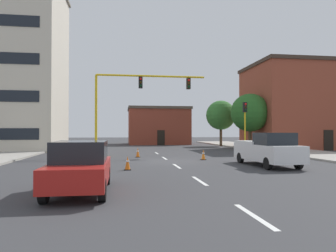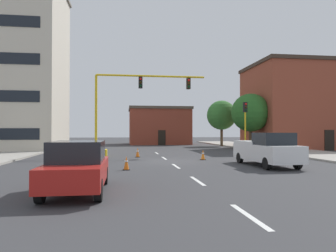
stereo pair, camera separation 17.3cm
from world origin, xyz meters
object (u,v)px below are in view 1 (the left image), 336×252
at_px(pickup_truck_white, 267,150).
at_px(traffic_cone_roadside_b, 138,152).
at_px(traffic_light_pole_right, 245,116).
at_px(traffic_cone_roadside_a, 203,155).
at_px(tree_right_mid, 250,113).
at_px(traffic_cone_roadside_c, 128,163).
at_px(tree_right_far, 221,115).
at_px(traffic_signal_gantry, 113,128).
at_px(sedan_red_near_left, 80,166).

relative_size(pickup_truck_white, traffic_cone_roadside_b, 7.08).
relative_size(traffic_light_pole_right, traffic_cone_roadside_a, 6.42).
bearing_deg(traffic_cone_roadside_b, tree_right_mid, 32.65).
xyz_separation_m(traffic_cone_roadside_b, traffic_cone_roadside_c, (-0.95, -8.12, -0.01)).
xyz_separation_m(traffic_cone_roadside_a, traffic_cone_roadside_b, (-4.58, 2.93, 0.01)).
xyz_separation_m(traffic_light_pole_right, traffic_cone_roadside_a, (-5.64, -6.09, -3.16)).
xyz_separation_m(tree_right_far, pickup_truck_white, (-4.82, -23.88, -3.26)).
relative_size(traffic_signal_gantry, traffic_light_pole_right, 2.10).
height_order(sedan_red_near_left, traffic_cone_roadside_b, sedan_red_near_left).
bearing_deg(traffic_cone_roadside_c, tree_right_far, 61.99).
xyz_separation_m(tree_right_mid, sedan_red_near_left, (-15.49, -22.23, -3.23)).
height_order(traffic_cone_roadside_a, traffic_cone_roadside_c, traffic_cone_roadside_c).
xyz_separation_m(traffic_light_pole_right, traffic_cone_roadside_c, (-11.16, -11.27, -3.16)).
bearing_deg(tree_right_far, pickup_truck_white, -101.41).
relative_size(pickup_truck_white, traffic_cone_roadside_c, 7.24).
bearing_deg(traffic_cone_roadside_b, traffic_cone_roadside_c, -96.65).
bearing_deg(traffic_cone_roadside_a, tree_right_mid, 53.46).
height_order(tree_right_mid, tree_right_far, tree_right_far).
bearing_deg(tree_right_far, tree_right_mid, -85.26).
bearing_deg(traffic_cone_roadside_b, traffic_signal_gantry, 143.81).
distance_m(sedan_red_near_left, traffic_cone_roadside_a, 13.22).
relative_size(traffic_light_pole_right, sedan_red_near_left, 1.07).
xyz_separation_m(tree_right_far, traffic_cone_roadside_a, (-7.59, -19.47, -3.87)).
height_order(traffic_light_pole_right, tree_right_mid, tree_right_mid).
bearing_deg(tree_right_far, traffic_cone_roadside_b, -126.34).
height_order(traffic_signal_gantry, tree_right_far, traffic_signal_gantry).
relative_size(traffic_signal_gantry, traffic_cone_roadside_a, 13.46).
bearing_deg(tree_right_far, traffic_signal_gantry, -133.32).
bearing_deg(tree_right_mid, traffic_cone_roadside_b, -147.35).
bearing_deg(traffic_cone_roadside_c, traffic_cone_roadside_b, 83.35).
height_order(tree_right_far, traffic_cone_roadside_b, tree_right_far).
bearing_deg(traffic_light_pole_right, tree_right_mid, 62.57).
bearing_deg(traffic_signal_gantry, tree_right_mid, 24.40).
bearing_deg(traffic_cone_roadside_c, pickup_truck_white, 5.32).
height_order(traffic_light_pole_right, traffic_cone_roadside_c, traffic_light_pole_right).
distance_m(tree_right_far, traffic_cone_roadside_c, 28.19).
distance_m(tree_right_mid, traffic_cone_roadside_b, 15.71).
bearing_deg(tree_right_mid, traffic_light_pole_right, -117.43).
xyz_separation_m(sedan_red_near_left, traffic_cone_roadside_b, (2.64, 14.00, -0.51)).
height_order(tree_right_far, traffic_cone_roadside_a, tree_right_far).
bearing_deg(traffic_light_pole_right, traffic_cone_roadside_a, -132.81).
bearing_deg(pickup_truck_white, tree_right_mid, 70.53).
height_order(tree_right_mid, traffic_cone_roadside_b, tree_right_mid).
bearing_deg(traffic_signal_gantry, pickup_truck_white, -43.29).
bearing_deg(pickup_truck_white, traffic_cone_roadside_a, 122.11).
bearing_deg(tree_right_far, traffic_cone_roadside_a, -111.30).
bearing_deg(traffic_light_pole_right, pickup_truck_white, -105.31).
xyz_separation_m(traffic_signal_gantry, traffic_cone_roadside_b, (2.03, -1.48, -1.93)).
xyz_separation_m(traffic_signal_gantry, traffic_cone_roadside_c, (1.08, -9.60, -1.93)).
relative_size(pickup_truck_white, sedan_red_near_left, 1.21).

